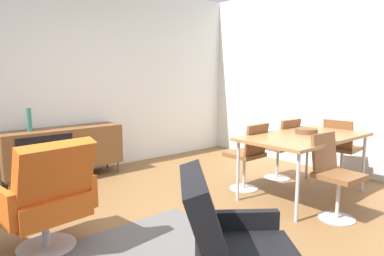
{
  "coord_description": "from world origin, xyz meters",
  "views": [
    {
      "loc": [
        -1.79,
        -2.45,
        1.45
      ],
      "look_at": [
        0.52,
        0.27,
        0.9
      ],
      "focal_mm": 32.78,
      "sensor_mm": 36.0,
      "label": 1
    }
  ],
  "objects_px": {
    "vase_cobalt": "(29,120)",
    "dining_chair_back_left": "(248,154)",
    "dining_chair_back_right": "(282,146)",
    "dining_chair_front_left": "(334,173)",
    "dining_table": "(305,139)",
    "sideboard": "(63,148)",
    "lounge_chair_red": "(47,196)",
    "dining_chair_far_end": "(341,147)",
    "wooden_bowl_on_table": "(306,131)"
  },
  "relations": [
    {
      "from": "vase_cobalt",
      "to": "dining_chair_front_left",
      "type": "distance_m",
      "value": 3.69
    },
    {
      "from": "dining_chair_back_right",
      "to": "dining_chair_back_left",
      "type": "xyz_separation_m",
      "value": [
        -0.7,
        -0.0,
        0.0
      ]
    },
    {
      "from": "vase_cobalt",
      "to": "dining_chair_front_left",
      "type": "xyz_separation_m",
      "value": [
        2.01,
        -3.07,
        -0.4
      ]
    },
    {
      "from": "dining_chair_back_left",
      "to": "dining_chair_front_left",
      "type": "bearing_deg",
      "value": -89.9
    },
    {
      "from": "sideboard",
      "to": "dining_chair_back_left",
      "type": "distance_m",
      "value": 2.52
    },
    {
      "from": "sideboard",
      "to": "lounge_chair_red",
      "type": "relative_size",
      "value": 1.69
    },
    {
      "from": "dining_chair_front_left",
      "to": "dining_table",
      "type": "bearing_deg",
      "value": 58.2
    },
    {
      "from": "dining_chair_back_right",
      "to": "dining_chair_back_left",
      "type": "bearing_deg",
      "value": -180.0
    },
    {
      "from": "dining_chair_front_left",
      "to": "lounge_chair_red",
      "type": "relative_size",
      "value": 0.9
    },
    {
      "from": "dining_chair_back_left",
      "to": "lounge_chair_red",
      "type": "height_order",
      "value": "lounge_chair_red"
    },
    {
      "from": "sideboard",
      "to": "dining_chair_back_right",
      "type": "xyz_separation_m",
      "value": [
        2.29,
        -1.95,
        0.03
      ]
    },
    {
      "from": "dining_chair_far_end",
      "to": "lounge_chair_red",
      "type": "xyz_separation_m",
      "value": [
        -3.66,
        0.62,
        -0.0
      ]
    },
    {
      "from": "dining_table",
      "to": "dining_chair_back_left",
      "type": "bearing_deg",
      "value": 121.95
    },
    {
      "from": "dining_chair_far_end",
      "to": "lounge_chair_red",
      "type": "bearing_deg",
      "value": 170.38
    },
    {
      "from": "vase_cobalt",
      "to": "wooden_bowl_on_table",
      "type": "distance_m",
      "value": 3.49
    },
    {
      "from": "vase_cobalt",
      "to": "dining_table",
      "type": "distance_m",
      "value": 3.45
    },
    {
      "from": "dining_chair_far_end",
      "to": "vase_cobalt",
      "type": "bearing_deg",
      "value": 142.13
    },
    {
      "from": "dining_chair_back_right",
      "to": "lounge_chair_red",
      "type": "xyz_separation_m",
      "value": [
        -3.12,
        0.06,
        -0.0
      ]
    },
    {
      "from": "dining_table",
      "to": "wooden_bowl_on_table",
      "type": "height_order",
      "value": "wooden_bowl_on_table"
    },
    {
      "from": "vase_cobalt",
      "to": "dining_chair_back_right",
      "type": "bearing_deg",
      "value": -35.94
    },
    {
      "from": "dining_chair_far_end",
      "to": "lounge_chair_red",
      "type": "height_order",
      "value": "lounge_chair_red"
    },
    {
      "from": "vase_cobalt",
      "to": "dining_chair_far_end",
      "type": "distance_m",
      "value": 4.13
    },
    {
      "from": "dining_table",
      "to": "dining_chair_far_end",
      "type": "distance_m",
      "value": 0.92
    },
    {
      "from": "sideboard",
      "to": "dining_chair_far_end",
      "type": "xyz_separation_m",
      "value": [
        2.83,
        -2.52,
        0.03
      ]
    },
    {
      "from": "vase_cobalt",
      "to": "dining_chair_back_left",
      "type": "distance_m",
      "value": 2.83
    },
    {
      "from": "dining_chair_far_end",
      "to": "dining_chair_back_left",
      "type": "distance_m",
      "value": 1.36
    },
    {
      "from": "dining_chair_back_left",
      "to": "wooden_bowl_on_table",
      "type": "bearing_deg",
      "value": -47.87
    },
    {
      "from": "dining_chair_front_left",
      "to": "dining_chair_back_left",
      "type": "xyz_separation_m",
      "value": [
        -0.0,
        1.12,
        0.0
      ]
    },
    {
      "from": "wooden_bowl_on_table",
      "to": "dining_chair_far_end",
      "type": "relative_size",
      "value": 0.3
    },
    {
      "from": "vase_cobalt",
      "to": "wooden_bowl_on_table",
      "type": "xyz_separation_m",
      "value": [
        2.46,
        -2.47,
        -0.1
      ]
    },
    {
      "from": "dining_table",
      "to": "dining_chair_front_left",
      "type": "relative_size",
      "value": 1.87
    },
    {
      "from": "wooden_bowl_on_table",
      "to": "dining_chair_front_left",
      "type": "distance_m",
      "value": 0.82
    },
    {
      "from": "dining_table",
      "to": "dining_chair_back_left",
      "type": "relative_size",
      "value": 1.87
    },
    {
      "from": "dining_chair_back_right",
      "to": "dining_chair_front_left",
      "type": "relative_size",
      "value": 1.0
    },
    {
      "from": "vase_cobalt",
      "to": "dining_chair_back_left",
      "type": "relative_size",
      "value": 0.35
    },
    {
      "from": "wooden_bowl_on_table",
      "to": "dining_chair_front_left",
      "type": "height_order",
      "value": "dining_chair_front_left"
    },
    {
      "from": "vase_cobalt",
      "to": "dining_chair_front_left",
      "type": "bearing_deg",
      "value": -56.89
    },
    {
      "from": "dining_table",
      "to": "lounge_chair_red",
      "type": "xyz_separation_m",
      "value": [
        -2.77,
        0.62,
        -0.23
      ]
    },
    {
      "from": "sideboard",
      "to": "dining_chair_far_end",
      "type": "distance_m",
      "value": 3.79
    },
    {
      "from": "vase_cobalt",
      "to": "lounge_chair_red",
      "type": "xyz_separation_m",
      "value": [
        -0.42,
        -1.9,
        -0.4
      ]
    },
    {
      "from": "wooden_bowl_on_table",
      "to": "sideboard",
      "type": "bearing_deg",
      "value": 129.81
    },
    {
      "from": "vase_cobalt",
      "to": "dining_chair_far_end",
      "type": "relative_size",
      "value": 0.35
    },
    {
      "from": "vase_cobalt",
      "to": "dining_chair_back_left",
      "type": "height_order",
      "value": "vase_cobalt"
    },
    {
      "from": "dining_chair_far_end",
      "to": "dining_chair_back_right",
      "type": "relative_size",
      "value": 1.0
    },
    {
      "from": "dining_chair_back_right",
      "to": "lounge_chair_red",
      "type": "bearing_deg",
      "value": 178.95
    },
    {
      "from": "dining_table",
      "to": "dining_chair_back_left",
      "type": "xyz_separation_m",
      "value": [
        -0.35,
        0.56,
        -0.23
      ]
    },
    {
      "from": "dining_chair_back_left",
      "to": "sideboard",
      "type": "bearing_deg",
      "value": 129.18
    },
    {
      "from": "sideboard",
      "to": "dining_table",
      "type": "height_order",
      "value": "dining_table"
    },
    {
      "from": "wooden_bowl_on_table",
      "to": "lounge_chair_red",
      "type": "height_order",
      "value": "lounge_chair_red"
    },
    {
      "from": "vase_cobalt",
      "to": "dining_chair_back_right",
      "type": "distance_m",
      "value": 3.36
    }
  ]
}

